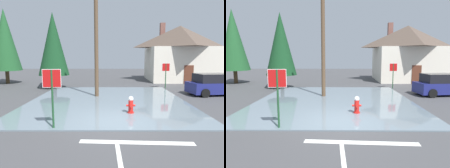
# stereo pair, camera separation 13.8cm
# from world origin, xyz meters

# --- Properties ---
(ground_plane) EXTENTS (80.00, 80.00, 0.10)m
(ground_plane) POSITION_xyz_m (0.00, 0.00, -0.05)
(ground_plane) COLOR #424244
(flood_puddle) EXTENTS (10.02, 11.15, 0.06)m
(flood_puddle) POSITION_xyz_m (-0.44, 4.32, 0.03)
(flood_puddle) COLOR slate
(flood_puddle) RESTS_ON ground
(lane_stop_bar) EXTENTS (3.93, 0.51, 0.01)m
(lane_stop_bar) POSITION_xyz_m (0.68, -2.26, 0.00)
(lane_stop_bar) COLOR silver
(lane_stop_bar) RESTS_ON ground
(stop_sign_near) EXTENTS (0.73, 0.09, 2.43)m
(stop_sign_near) POSITION_xyz_m (-2.52, -0.99, 1.74)
(stop_sign_near) COLOR #1E4C28
(stop_sign_near) RESTS_ON ground
(fire_hydrant) EXTENTS (0.47, 0.40, 0.93)m
(fire_hydrant) POSITION_xyz_m (0.80, 1.19, 0.45)
(fire_hydrant) COLOR red
(fire_hydrant) RESTS_ON ground
(utility_pole) EXTENTS (1.60, 0.28, 7.74)m
(utility_pole) POSITION_xyz_m (-1.27, 5.60, 4.04)
(utility_pole) COLOR brown
(utility_pole) RESTS_ON ground
(stop_sign_far) EXTENTS (0.71, 0.08, 2.32)m
(stop_sign_far) POSITION_xyz_m (4.75, 9.51, 1.65)
(stop_sign_far) COLOR #1E4C28
(stop_sign_far) RESTS_ON ground
(house) EXTENTS (8.23, 7.67, 7.16)m
(house) POSITION_xyz_m (8.14, 16.24, 3.45)
(house) COLOR silver
(house) RESTS_ON ground
(parked_car) EXTENTS (4.45, 2.44, 1.64)m
(parked_car) POSITION_xyz_m (7.75, 6.41, 0.78)
(parked_car) COLOR navy
(parked_car) RESTS_ON ground
(pine_tree_tall_left) EXTENTS (3.18, 3.18, 7.95)m
(pine_tree_tall_left) POSITION_xyz_m (-11.60, 13.06, 4.68)
(pine_tree_tall_left) COLOR #4C3823
(pine_tree_tall_left) RESTS_ON ground
(pine_tree_short_left) EXTENTS (2.74, 2.74, 6.85)m
(pine_tree_short_left) POSITION_xyz_m (-5.47, 9.63, 4.03)
(pine_tree_short_left) COLOR #4C3823
(pine_tree_short_left) RESTS_ON ground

